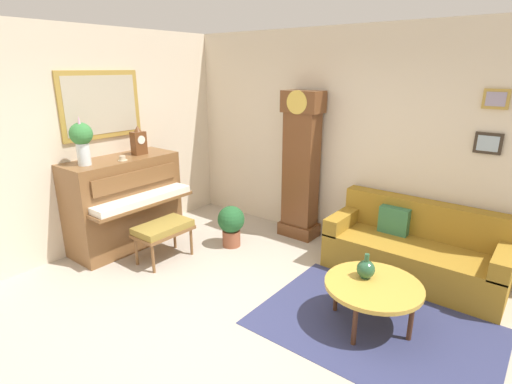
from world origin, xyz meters
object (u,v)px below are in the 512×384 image
(mantel_clock, at_px, (139,142))
(grandfather_clock, at_px, (301,170))
(coffee_table, at_px, (373,287))
(piano_bench, at_px, (163,229))
(piano, at_px, (125,202))
(potted_plant, at_px, (231,223))
(green_jug, at_px, (366,269))
(couch, at_px, (415,250))
(flower_vase, at_px, (82,139))
(teacup, at_px, (122,159))

(mantel_clock, bearing_deg, grandfather_clock, 40.71)
(grandfather_clock, distance_m, coffee_table, 2.20)
(piano_bench, height_order, grandfather_clock, grandfather_clock)
(piano, bearing_deg, potted_plant, 36.80)
(coffee_table, distance_m, mantel_clock, 3.41)
(piano_bench, distance_m, green_jug, 2.47)
(piano_bench, distance_m, potted_plant, 0.91)
(couch, height_order, mantel_clock, mantel_clock)
(piano_bench, xyz_separation_m, potted_plant, (0.39, 0.82, -0.08))
(grandfather_clock, bearing_deg, piano_bench, -118.39)
(couch, distance_m, green_jug, 1.15)
(coffee_table, xyz_separation_m, flower_vase, (-3.27, -0.83, 1.12))
(potted_plant, bearing_deg, piano, -143.20)
(coffee_table, relative_size, flower_vase, 1.52)
(piano_bench, bearing_deg, couch, 30.58)
(green_jug, bearing_deg, piano_bench, -170.93)
(piano, xyz_separation_m, green_jug, (3.17, 0.41, -0.09))
(piano, relative_size, potted_plant, 2.57)
(teacup, bearing_deg, potted_plant, 42.77)
(piano_bench, bearing_deg, flower_vase, -145.75)
(green_jug, bearing_deg, piano, -172.65)
(piano_bench, height_order, couch, couch)
(piano_bench, bearing_deg, teacup, -171.88)
(mantel_clock, xyz_separation_m, green_jug, (3.16, 0.12, -0.86))
(piano, xyz_separation_m, flower_vase, (0.00, -0.48, 0.91))
(coffee_table, bearing_deg, potted_plant, 167.30)
(piano_bench, distance_m, flower_vase, 1.42)
(piano, distance_m, mantel_clock, 0.82)
(grandfather_clock, xyz_separation_m, coffee_table, (1.64, -1.35, -0.57))
(piano_bench, xyz_separation_m, grandfather_clock, (0.91, 1.68, 0.56))
(piano_bench, relative_size, couch, 0.37)
(grandfather_clock, height_order, coffee_table, grandfather_clock)
(grandfather_clock, distance_m, green_jug, 2.05)
(piano_bench, bearing_deg, piano, -178.46)
(couch, xyz_separation_m, teacup, (-3.15, -1.60, 0.91))
(couch, bearing_deg, piano_bench, -149.42)
(couch, bearing_deg, teacup, -153.09)
(mantel_clock, bearing_deg, couch, 20.65)
(green_jug, bearing_deg, flower_vase, -164.38)
(flower_vase, distance_m, teacup, 0.52)
(teacup, height_order, potted_plant, teacup)
(grandfather_clock, bearing_deg, couch, -5.86)
(piano_bench, height_order, teacup, teacup)
(piano_bench, bearing_deg, grandfather_clock, 61.61)
(grandfather_clock, bearing_deg, piano, -133.92)
(coffee_table, distance_m, flower_vase, 3.56)
(piano_bench, bearing_deg, mantel_clock, 159.35)
(mantel_clock, xyz_separation_m, teacup, (0.14, -0.36, -0.15))
(piano_bench, relative_size, green_jug, 2.92)
(piano_bench, bearing_deg, potted_plant, 64.61)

